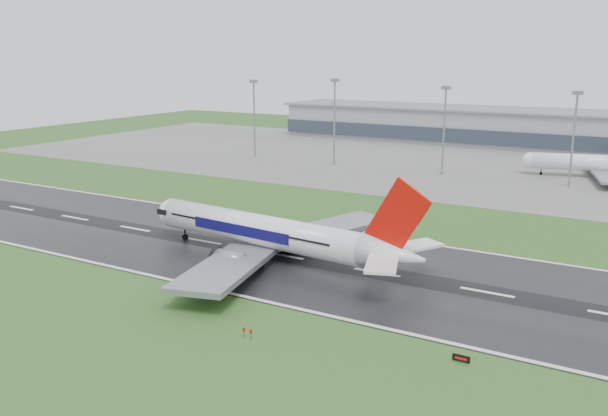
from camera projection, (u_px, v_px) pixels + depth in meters
The scene contains 11 objects.
ground at pixel (377, 273), 115.13m from camera, with size 520.00×520.00×0.00m, color #29531E.
runway at pixel (377, 273), 115.12m from camera, with size 400.00×45.00×0.10m, color black.
apron at pixel (520, 169), 220.47m from camera, with size 400.00×130.00×0.08m, color slate.
terminal at pixel (550, 130), 269.27m from camera, with size 240.00×36.00×15.00m, color gray.
main_airliner at pixel (275, 214), 119.85m from camera, with size 62.12×59.16×18.34m, color white, non-canonical shape.
parked_airliner at pixel (603, 154), 202.75m from camera, with size 51.74×48.17×15.17m, color white, non-canonical shape.
runway_sign at pixel (461, 359), 81.42m from camera, with size 2.30×0.26×1.04m, color black, non-canonical shape.
floodmast_0 at pixel (254, 121), 241.94m from camera, with size 0.64×0.64×28.58m, color gray.
floodmast_1 at pixel (334, 124), 225.10m from camera, with size 0.64×0.64×29.55m, color gray.
floodmast_2 at pixel (444, 133), 205.83m from camera, with size 0.64×0.64×28.00m, color gray.
floodmast_3 at pixel (573, 142), 186.85m from camera, with size 0.64×0.64×27.46m, color gray.
Camera 1 is at (42.76, -101.25, 38.66)m, focal length 37.26 mm.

